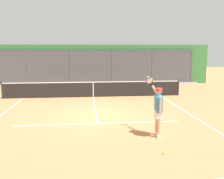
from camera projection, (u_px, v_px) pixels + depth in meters
The scene contains 7 objects.
ground_plane at pixel (96, 115), 11.64m from camera, with size 60.00×60.00×0.00m, color #C67A4C.
court_line_markings at pixel (98, 126), 10.00m from camera, with size 8.62×10.65×0.01m.
fence_backdrop at pixel (91, 65), 21.74m from camera, with size 20.21×1.37×3.35m.
tennis_net at pixel (93, 89), 15.95m from camera, with size 11.08×0.09×1.07m.
tennis_player at pixel (158, 108), 8.67m from camera, with size 0.39×1.41×1.97m.
tennis_ball_by_sideline at pixel (164, 153), 7.28m from camera, with size 0.07×0.07×0.07m, color #CCDB33.
tennis_ball_near_baseline at pixel (201, 118), 11.05m from camera, with size 0.07×0.07×0.07m, color #CCDB33.
Camera 1 is at (0.45, 11.33, 2.95)m, focal length 41.03 mm.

